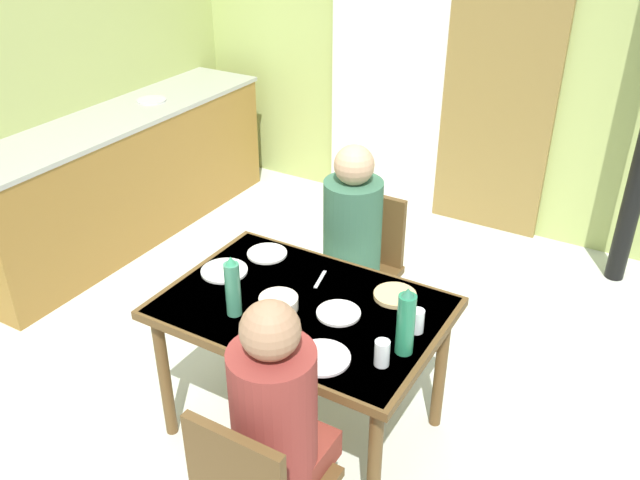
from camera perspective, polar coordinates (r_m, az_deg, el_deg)
name	(u,v)px	position (r m, az deg, el deg)	size (l,w,h in m)	color
ground_plane	(252,375)	(3.70, -5.78, -11.29)	(6.15, 6.15, 0.00)	silver
wall_back	(438,37)	(5.02, 9.95, 16.55)	(4.24, 0.10, 2.64)	#A7B766
wall_left	(37,55)	(4.81, -22.85, 14.18)	(0.10, 3.55, 2.64)	#AAB769
door_wooden	(498,95)	(4.88, 14.81, 11.75)	(0.80, 0.05, 2.00)	olive
curtain_panel	(387,64)	(5.10, 5.69, 14.61)	(0.90, 0.03, 2.22)	white
kitchen_counter	(123,176)	(4.99, -16.29, 5.19)	(0.61, 2.50, 0.91)	olive
dining_table	(303,320)	(2.99, -1.46, -6.74)	(1.21, 0.84, 0.72)	brown
chair_far_diner	(362,263)	(3.67, 3.56, -1.95)	(0.40, 0.40, 0.87)	brown
person_near_diner	(276,408)	(2.37, -3.74, -13.96)	(0.30, 0.37, 0.77)	maroon
person_far_diner	(351,227)	(3.42, 2.66, 1.06)	(0.30, 0.37, 0.77)	#406B43
water_bottle_green_near	(406,322)	(2.62, 7.27, -6.93)	(0.07, 0.07, 0.30)	#257B54
water_bottle_green_far	(233,287)	(2.84, -7.39, -4.01)	(0.07, 0.07, 0.28)	#3D8766
serving_bowl_center	(279,303)	(2.91, -3.53, -5.32)	(0.17, 0.17, 0.06)	#F1DDC9
dinner_plate_near_left	(339,313)	(2.88, 1.58, -6.19)	(0.19, 0.19, 0.01)	white
dinner_plate_near_right	(267,254)	(3.31, -4.50, -1.15)	(0.20, 0.20, 0.01)	white
dinner_plate_far_center	(322,358)	(2.65, 0.16, -9.93)	(0.23, 0.23, 0.01)	white
dinner_plate_far_side	(224,271)	(3.19, -8.10, -2.59)	(0.22, 0.22, 0.01)	white
drinking_glass_by_near_diner	(417,321)	(2.79, 8.20, -6.79)	(0.06, 0.06, 0.10)	silver
drinking_glass_by_far_diner	(382,353)	(2.60, 5.27, -9.50)	(0.06, 0.06, 0.11)	silver
bread_plate_sliced	(395,295)	(3.00, 6.36, -4.67)	(0.19, 0.19, 0.02)	#DBB77A
cutlery_knife_near	(320,279)	(3.11, 0.02, -3.34)	(0.15, 0.02, 0.00)	silver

